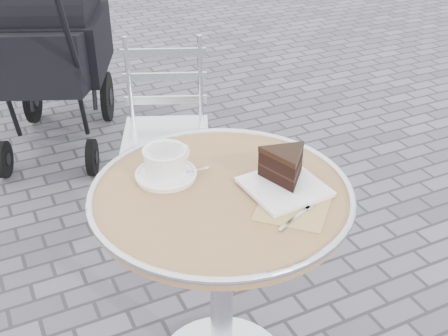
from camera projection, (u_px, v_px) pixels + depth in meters
name	position (u px, v px, depth m)	size (l,w,h in m)	color
cafe_table	(221.00, 239.00, 1.60)	(0.72, 0.72, 0.74)	silver
cappuccino_set	(166.00, 165.00, 1.55)	(0.20, 0.17, 0.09)	white
cake_plate_set	(285.00, 170.00, 1.51)	(0.26, 0.33, 0.11)	tan
bistro_chair	(166.00, 110.00, 2.46)	(0.48, 0.48, 0.82)	silver
baby_stroller	(52.00, 57.00, 3.03)	(0.86, 1.17, 1.12)	black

